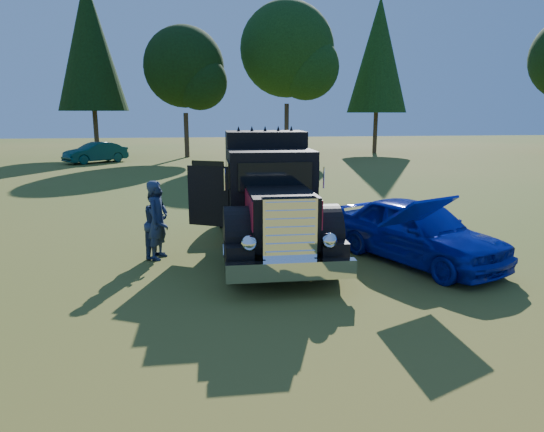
{
  "coord_description": "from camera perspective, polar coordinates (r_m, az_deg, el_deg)",
  "views": [
    {
      "loc": [
        -2.4,
        -9.34,
        3.5
      ],
      "look_at": [
        -0.92,
        1.85,
        1.07
      ],
      "focal_mm": 32.0,
      "sensor_mm": 36.0,
      "label": 1
    }
  ],
  "objects": [
    {
      "name": "spectator_far",
      "position": [
        12.09,
        -13.31,
        -0.8
      ],
      "size": [
        0.88,
        1.0,
        1.71
      ],
      "primitive_type": "imported",
      "rotation": [
        0.0,
        0.0,
        1.24
      ],
      "color": "#21264D",
      "rests_on": "ground"
    },
    {
      "name": "distant_teal_car",
      "position": [
        36.34,
        -20.04,
        7.03
      ],
      "size": [
        4.26,
        3.9,
        1.41
      ],
      "primitive_type": "imported",
      "rotation": [
        0.0,
        0.0,
        -0.88
      ],
      "color": "#0A2D3F",
      "rests_on": "ground"
    },
    {
      "name": "ground",
      "position": [
        10.26,
        6.52,
        -7.86
      ],
      "size": [
        120.0,
        120.0,
        0.0
      ],
      "primitive_type": "plane",
      "color": "#375D1B",
      "rests_on": "ground"
    },
    {
      "name": "hotrod_coupe",
      "position": [
        11.92,
        16.71,
        -1.67
      ],
      "size": [
        3.48,
        4.75,
        1.89
      ],
      "color": "#12068D",
      "rests_on": "ground"
    },
    {
      "name": "diamond_t_truck",
      "position": [
        12.27,
        -0.35,
        1.74
      ],
      "size": [
        3.28,
        7.16,
        3.0
      ],
      "color": "black",
      "rests_on": "ground"
    },
    {
      "name": "treeline",
      "position": [
        36.31,
        -8.65,
        18.82
      ],
      "size": [
        72.1,
        23.52,
        13.84
      ],
      "color": "#2D2116",
      "rests_on": "ground"
    },
    {
      "name": "spectator_near",
      "position": [
        11.96,
        -13.3,
        -0.46
      ],
      "size": [
        0.66,
        0.8,
        1.91
      ],
      "primitive_type": "imported",
      "rotation": [
        0.0,
        0.0,
        1.24
      ],
      "color": "#202E4C",
      "rests_on": "ground"
    }
  ]
}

